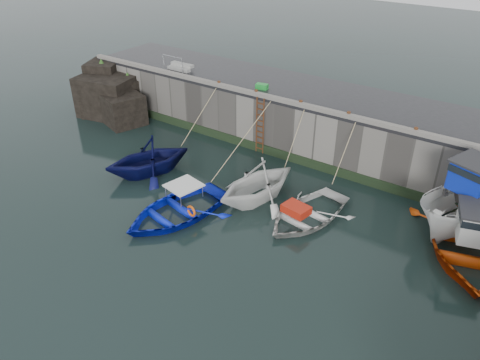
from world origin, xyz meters
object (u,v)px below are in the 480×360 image
Objects in this scene: bollard_d at (349,114)px; boat_far_orange at (469,241)px; boat_far_white at (471,207)px; fish_crate at (262,86)px; ladder at (260,126)px; boat_near_navy at (306,218)px; boat_near_blue at (177,215)px; boat_near_blacktrim at (257,199)px; bollard_c at (301,103)px; bollard_e at (416,130)px; boat_near_white at (150,173)px; bollard_a at (219,83)px; bollard_b at (256,92)px.

boat_far_orange is at bearing -22.18° from bollard_d.
fish_crate is at bearing -170.59° from boat_far_white.
bollard_d is (4.80, 0.34, 1.71)m from ladder.
boat_near_navy is 6.87m from boat_far_white.
boat_near_blue is 1.16× the size of boat_near_blacktrim.
bollard_c is 2.60m from bollard_d.
fish_crate is (-12.26, 3.70, 2.86)m from boat_far_orange.
bollard_e is (-3.51, 2.74, 2.86)m from boat_far_orange.
bollard_a is (0.38, 5.55, 3.30)m from boat_near_white.
bollard_b is (2.50, 0.00, 0.00)m from bollard_a.
boat_far_white reaches higher than boat_near_blacktrim.
bollard_a is at bearing 152.87° from boat_far_orange.
bollard_a is 5.20m from bollard_c.
boat_far_orange is at bearing -11.78° from ladder.
bollard_e is (-3.12, 1.18, 2.26)m from boat_far_white.
bollard_c is 1.00× the size of bollard_e.
boat_far_white is at bearing 87.84° from boat_far_orange.
boat_far_white reaches higher than bollard_a.
boat_near_blue is 12.60m from boat_far_white.
fish_crate is at bearing 23.17° from bollard_a.
fish_crate is at bearing 92.87° from boat_near_white.
boat_near_blue is at bearing -135.11° from bollard_e.
bollard_d is (-6.32, 1.18, 2.26)m from boat_far_white.
bollard_c is (5.20, 0.00, 0.00)m from bollard_a.
bollard_b is 1.00× the size of bollard_e.
boat_near_blacktrim is 2.64m from boat_near_navy.
ladder reaches higher than boat_near_white.
boat_near_blacktrim is 5.98m from bollard_d.
boat_near_blacktrim is (2.20, 3.19, 0.00)m from boat_near_blue.
bollard_a reaches higher than boat_near_blacktrim.
boat_near_blacktrim reaches higher than boat_near_white.
boat_near_white is 10.42m from bollard_d.
boat_near_blue is at bearing -172.79° from boat_far_orange.
bollard_b reaches higher than boat_near_navy.
bollard_c reaches higher than ladder.
boat_far_orange is at bearing -56.08° from boat_far_white.
ladder is 5.11m from bollard_d.
bollard_c is at bearing 69.69° from boat_near_white.
boat_near_navy is 8.70m from fish_crate.
bollard_e is at bearing 56.57° from boat_near_blue.
bollard_a reaches higher than boat_near_white.
bollard_a reaches higher than ladder.
bollard_b and bollard_d have the same top height.
bollard_e is (5.46, 4.44, 3.30)m from boat_near_blacktrim.
boat_far_white is 10.41× the size of fish_crate.
boat_near_navy is at bearing 44.76° from boat_near_blue.
bollard_e is (2.82, 4.48, 3.30)m from boat_near_navy.
boat_far_white reaches higher than ladder.
bollard_e is (5.80, 0.00, 0.00)m from bollard_c.
bollard_c is (-9.31, 2.74, 2.86)m from boat_far_orange.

